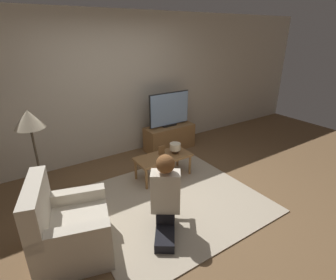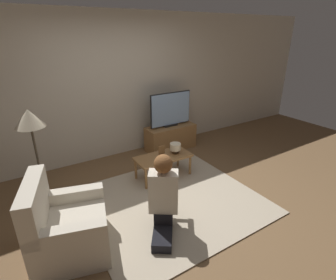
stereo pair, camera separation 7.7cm
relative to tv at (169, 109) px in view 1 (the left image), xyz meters
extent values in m
plane|color=brown|center=(-0.98, -1.55, -0.84)|extent=(10.00, 10.00, 0.00)
cube|color=beige|center=(-0.98, 0.38, 0.46)|extent=(10.00, 0.06, 2.60)
cube|color=#BCAD93|center=(-0.98, -1.55, -0.83)|extent=(2.38, 2.13, 0.02)
cube|color=olive|center=(0.00, 0.00, -0.59)|extent=(1.01, 0.40, 0.49)
cube|color=black|center=(0.00, 0.00, -0.32)|extent=(0.30, 0.08, 0.04)
cube|color=black|center=(0.00, 0.00, 0.01)|extent=(0.89, 0.03, 0.65)
cube|color=#8CB2E0|center=(0.00, 0.00, 0.01)|extent=(0.86, 0.04, 0.62)
cube|color=olive|center=(-0.72, -0.90, -0.47)|extent=(0.91, 0.44, 0.04)
cylinder|color=olive|center=(-1.14, -1.08, -0.66)|extent=(0.04, 0.04, 0.35)
cylinder|color=olive|center=(-0.31, -1.08, -0.66)|extent=(0.04, 0.04, 0.35)
cylinder|color=olive|center=(-1.14, -0.72, -0.66)|extent=(0.04, 0.04, 0.35)
cylinder|color=olive|center=(-0.31, -0.72, -0.66)|extent=(0.04, 0.04, 0.35)
cylinder|color=#4C4233|center=(-2.49, -0.56, -0.82)|extent=(0.28, 0.28, 0.03)
cylinder|color=#4C4233|center=(-2.49, -0.56, -0.16)|extent=(0.03, 0.03, 1.29)
cone|color=beige|center=(-2.49, -0.56, 0.40)|extent=(0.37, 0.37, 0.23)
cube|color=beige|center=(-2.38, -1.71, -0.62)|extent=(0.94, 0.98, 0.42)
cube|color=beige|center=(-2.66, -1.63, -0.18)|extent=(0.37, 0.81, 0.47)
cube|color=beige|center=(-2.47, -2.03, -0.55)|extent=(0.76, 0.34, 0.56)
cube|color=beige|center=(-2.28, -1.39, -0.55)|extent=(0.76, 0.34, 0.56)
cube|color=black|center=(-1.46, -2.10, -0.76)|extent=(0.46, 0.53, 0.11)
cube|color=black|center=(-1.35, -1.94, -0.64)|extent=(0.32, 0.32, 0.14)
cube|color=beige|center=(-1.35, -1.94, -0.32)|extent=(0.39, 0.36, 0.51)
sphere|color=#DBAD8E|center=(-1.35, -1.94, 0.04)|extent=(0.21, 0.21, 0.21)
sphere|color=brown|center=(-1.36, -1.95, 0.06)|extent=(0.21, 0.21, 0.21)
cube|color=black|center=(-1.14, -1.63, -0.29)|extent=(0.13, 0.11, 0.04)
cylinder|color=beige|center=(-1.12, -1.79, -0.29)|extent=(0.23, 0.29, 0.07)
cylinder|color=beige|center=(-1.29, -1.67, -0.29)|extent=(0.23, 0.29, 0.07)
cube|color=olive|center=(-0.71, -0.83, -0.37)|extent=(0.11, 0.01, 0.15)
cylinder|color=#4C3823|center=(-0.50, -0.91, -0.42)|extent=(0.10, 0.10, 0.06)
cylinder|color=beige|center=(-0.50, -0.91, -0.33)|extent=(0.18, 0.18, 0.11)
cube|color=black|center=(-0.80, -0.99, -0.44)|extent=(0.04, 0.15, 0.02)
camera|label=1|loc=(-2.75, -4.11, 1.41)|focal=28.00mm
camera|label=2|loc=(-2.69, -4.15, 1.41)|focal=28.00mm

